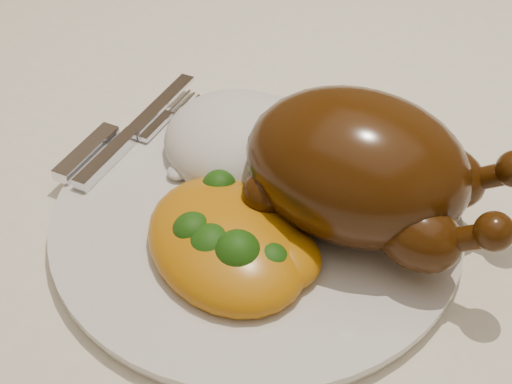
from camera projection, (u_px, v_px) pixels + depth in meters
The scene contains 7 objects.
dining_table at pixel (410, 197), 0.68m from camera, with size 1.60×0.90×0.76m.
tablecloth at pixel (422, 137), 0.63m from camera, with size 1.73×1.03×0.18m.
dinner_plate at pixel (256, 219), 0.50m from camera, with size 0.28×0.28×0.01m, color silver.
roast_chicken at pixel (362, 168), 0.47m from camera, with size 0.20×0.14×0.10m.
rice_mound at pixel (241, 143), 0.54m from camera, with size 0.13×0.12×0.06m.
mac_and_cheese at pixel (232, 244), 0.46m from camera, with size 0.16×0.14×0.05m.
cutlery at pixel (119, 141), 0.55m from camera, with size 0.05×0.16×0.01m.
Camera 1 is at (0.19, -0.48, 1.13)m, focal length 50.00 mm.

